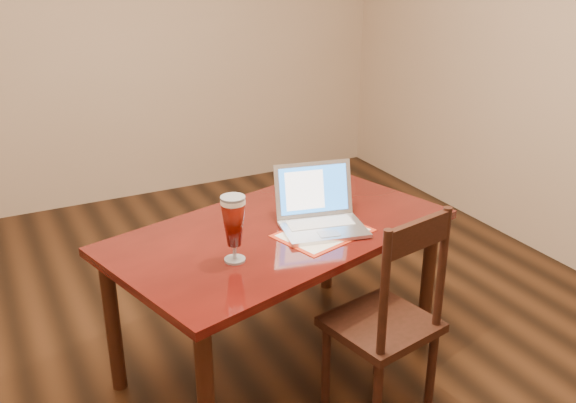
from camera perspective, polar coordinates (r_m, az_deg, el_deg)
ground at (r=3.12m, az=-4.07°, el=-15.28°), size 5.00×5.00×0.00m
dining_table at (r=2.88m, az=-0.70°, el=-3.77°), size 1.67×1.22×0.98m
dining_chair at (r=2.71m, az=8.83°, el=-10.47°), size 0.47×0.45×0.95m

